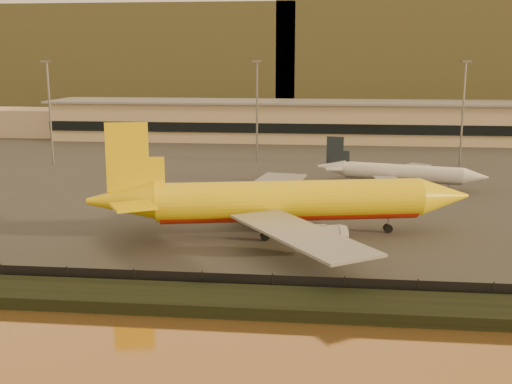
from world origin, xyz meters
TOP-DOWN VIEW (x-y plane):
  - ground at (0.00, 0.00)m, footprint 900.00×900.00m
  - embankment at (0.00, -17.00)m, footprint 320.00×7.00m
  - tarmac at (0.00, 95.00)m, footprint 320.00×220.00m
  - perimeter_fence at (0.00, -13.00)m, footprint 300.00×0.05m
  - terminal_building at (-14.52, 125.55)m, footprint 202.00×25.00m
  - apron_light_masts at (15.00, 75.00)m, footprint 152.20×12.20m
  - distant_hills at (-20.74, 340.00)m, footprint 470.00×160.00m
  - dhl_cargo_jet at (1.48, 11.46)m, footprint 56.93×54.84m
  - white_narrowbody_jet at (22.60, 50.21)m, footprint 34.12×32.66m
  - gse_vehicle_yellow at (17.63, 27.47)m, footprint 4.18×2.72m
  - gse_vehicle_white at (-9.13, 32.29)m, footprint 4.40×3.21m

SIDE VIEW (x-z plane):
  - ground at x=0.00m, z-range 0.00..0.00m
  - tarmac at x=0.00m, z-range 0.00..0.20m
  - embankment at x=0.00m, z-range 0.00..1.40m
  - gse_vehicle_yellow at x=17.63m, z-range 0.20..1.93m
  - gse_vehicle_white at x=-9.13m, z-range 0.20..2.01m
  - perimeter_fence at x=0.00m, z-range 0.20..2.40m
  - white_narrowbody_jet at x=22.60m, z-range -1.80..8.11m
  - dhl_cargo_jet at x=1.48m, z-range -3.24..13.86m
  - terminal_building at x=-14.52m, z-range -0.05..12.55m
  - apron_light_masts at x=15.00m, z-range 3.00..28.40m
  - distant_hills at x=-20.74m, z-range -3.61..66.39m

